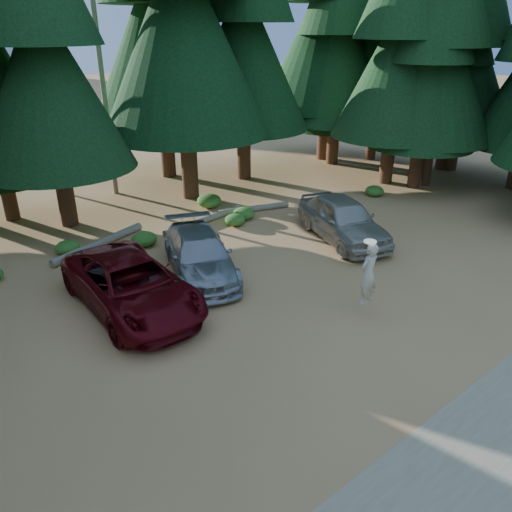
# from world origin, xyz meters

# --- Properties ---
(ground) EXTENTS (160.00, 160.00, 0.00)m
(ground) POSITION_xyz_m (0.00, 0.00, 0.00)
(ground) COLOR olive
(ground) RESTS_ON ground
(forest_belt_north) EXTENTS (36.00, 7.00, 22.00)m
(forest_belt_north) POSITION_xyz_m (0.00, 15.00, 0.00)
(forest_belt_north) COLOR black
(forest_belt_north) RESTS_ON ground
(forest_belt_east) EXTENTS (6.00, 22.00, 22.00)m
(forest_belt_east) POSITION_xyz_m (15.50, 4.00, 0.00)
(forest_belt_east) COLOR black
(forest_belt_east) RESTS_ON ground
(snag_front) EXTENTS (0.24, 0.24, 12.00)m
(snag_front) POSITION_xyz_m (0.80, 14.50, 6.00)
(snag_front) COLOR slate
(snag_front) RESTS_ON ground
(snag_back) EXTENTS (0.20, 0.20, 10.00)m
(snag_back) POSITION_xyz_m (-1.20, 16.00, 5.00)
(snag_back) COLOR slate
(snag_back) RESTS_ON ground
(red_pickup) EXTENTS (2.80, 5.75, 1.57)m
(red_pickup) POSITION_xyz_m (-3.72, 3.59, 0.79)
(red_pickup) COLOR #5A070E
(red_pickup) RESTS_ON ground
(silver_minivan_center) EXTENTS (3.73, 5.31, 1.43)m
(silver_minivan_center) POSITION_xyz_m (-0.90, 4.20, 0.71)
(silver_minivan_center) COLOR #A4A8AC
(silver_minivan_center) RESTS_ON ground
(silver_minivan_right) EXTENTS (3.53, 5.35, 1.69)m
(silver_minivan_right) POSITION_xyz_m (5.15, 3.21, 0.85)
(silver_minivan_right) COLOR #B6B0A2
(silver_minivan_right) RESTS_ON ground
(frisbee_player) EXTENTS (0.70, 0.48, 1.93)m
(frisbee_player) POSITION_xyz_m (1.44, -1.00, 1.31)
(frisbee_player) COLOR beige
(frisbee_player) RESTS_ON ground
(log_left) EXTENTS (4.18, 1.64, 0.31)m
(log_left) POSITION_xyz_m (-2.65, 8.56, 0.15)
(log_left) COLOR slate
(log_left) RESTS_ON ground
(log_mid) EXTENTS (3.26, 1.27, 0.27)m
(log_mid) POSITION_xyz_m (4.50, 7.94, 0.14)
(log_mid) COLOR slate
(log_mid) RESTS_ON ground
(log_right) EXTENTS (4.37, 0.91, 0.28)m
(log_right) POSITION_xyz_m (1.95, 8.16, 0.14)
(log_right) COLOR slate
(log_right) RESTS_ON ground
(shrub_left) EXTENTS (0.90, 0.90, 0.50)m
(shrub_left) POSITION_xyz_m (-3.80, 8.74, 0.25)
(shrub_left) COLOR #24621D
(shrub_left) RESTS_ON ground
(shrub_center_left) EXTENTS (0.98, 0.98, 0.54)m
(shrub_center_left) POSITION_xyz_m (-1.22, 7.62, 0.27)
(shrub_center_left) COLOR #24621D
(shrub_center_left) RESTS_ON ground
(shrub_center_right) EXTENTS (0.87, 0.87, 0.48)m
(shrub_center_right) POSITION_xyz_m (2.79, 7.13, 0.24)
(shrub_center_right) COLOR #24621D
(shrub_center_right) RESTS_ON ground
(shrub_right) EXTENTS (0.95, 0.95, 0.53)m
(shrub_right) POSITION_xyz_m (3.54, 7.46, 0.26)
(shrub_right) COLOR #24621D
(shrub_right) RESTS_ON ground
(shrub_far_right) EXTENTS (1.14, 1.14, 0.63)m
(shrub_far_right) POSITION_xyz_m (3.25, 9.74, 0.31)
(shrub_far_right) COLOR #24621D
(shrub_far_right) RESTS_ON ground
(shrub_edge_east) EXTENTS (0.91, 0.91, 0.50)m
(shrub_edge_east) POSITION_xyz_m (10.60, 5.94, 0.25)
(shrub_edge_east) COLOR #24621D
(shrub_edge_east) RESTS_ON ground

